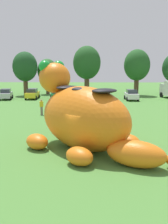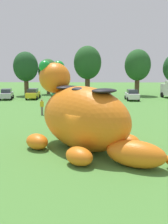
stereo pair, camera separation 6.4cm
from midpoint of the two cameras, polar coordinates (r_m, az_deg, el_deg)
ground_plane at (r=15.78m, az=0.59°, el=-9.06°), size 160.00×160.00×0.00m
giant_inflatable_creature at (r=16.13m, az=-0.14°, el=-1.14°), size 10.09×8.29×5.59m
car_silver at (r=44.55m, az=-16.81°, el=3.79°), size 2.51×4.35×1.72m
car_yellow at (r=44.05m, az=-11.32°, el=3.95°), size 2.01×4.14×1.72m
car_green at (r=42.14m, az=-6.16°, el=3.83°), size 2.41×4.31×1.72m
car_blue at (r=42.97m, az=-0.69°, el=4.00°), size 2.37×4.30×1.72m
car_black at (r=42.27m, az=4.47°, el=3.88°), size 1.99×4.13×1.72m
car_white at (r=42.23m, az=10.35°, el=3.74°), size 2.02×4.14×1.72m
tree_mid_left at (r=49.92m, az=-12.88°, el=9.64°), size 4.56×4.56×8.09m
tree_centre_left at (r=51.70m, az=-8.09°, el=8.89°), size 3.87×3.87×6.87m
tree_centre at (r=49.59m, az=0.60°, el=10.71°), size 5.18×5.18×9.20m
tree_centre_right at (r=49.87m, az=11.53°, el=10.01°), size 4.81×4.81×8.53m
spectator_near_inflatable at (r=22.05m, az=6.92°, el=-1.45°), size 0.38×0.26×1.71m
spectator_mid_field at (r=28.77m, az=-9.38°, el=1.07°), size 0.38×0.26×1.71m
spectator_by_cars at (r=20.31m, az=-1.47°, el=-2.34°), size 0.38×0.26×1.71m
spectator_wandering at (r=27.57m, az=2.42°, el=0.83°), size 0.38×0.26×1.71m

